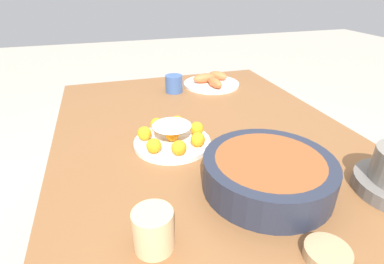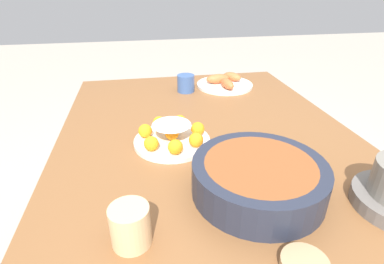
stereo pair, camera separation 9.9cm
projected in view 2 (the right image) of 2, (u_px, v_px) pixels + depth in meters
name	position (u px, v px, depth m)	size (l,w,h in m)	color
dining_table	(211.00, 162.00, 1.05)	(1.52, 1.04, 0.75)	brown
cake_plate	(172.00, 136.00, 0.99)	(0.25, 0.25, 0.08)	silver
serving_bowl	(259.00, 177.00, 0.75)	(0.34, 0.34, 0.09)	#232838
seafood_platter	(225.00, 83.00, 1.51)	(0.28, 0.28, 0.06)	silver
cup_near	(130.00, 226.00, 0.61)	(0.08, 0.08, 0.09)	#DBB27F
cup_far	(186.00, 83.00, 1.44)	(0.08, 0.08, 0.08)	#38568E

